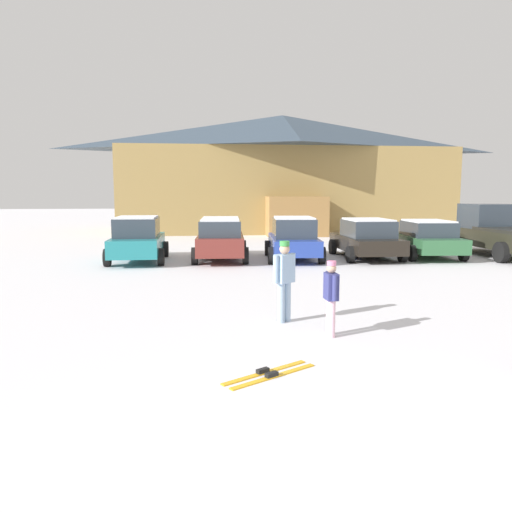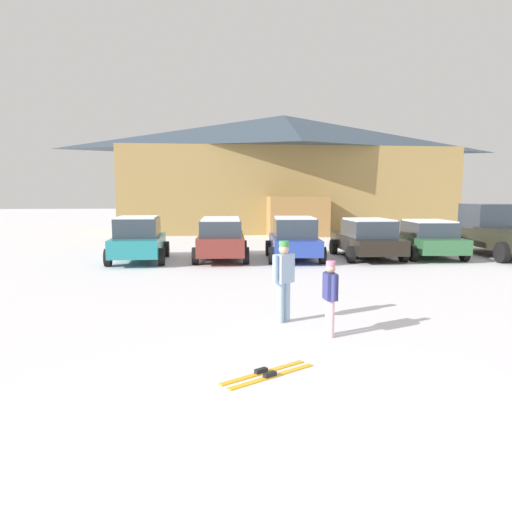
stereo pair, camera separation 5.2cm
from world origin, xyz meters
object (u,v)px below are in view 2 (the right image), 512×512
Objects in this scene: parked_maroon_van at (221,237)px; pair_of_skis at (267,374)px; parked_green_coupe at (427,238)px; parked_teal_hatchback at (139,239)px; skier_adult_in_blue_parka at (284,277)px; parked_black_sedan at (367,238)px; pickup_truck at (501,232)px; parked_blue_hatchback at (294,238)px; ski_lodge at (284,172)px; skier_teen_in_navy_coat at (330,294)px.

parked_maroon_van reaches higher than pair_of_skis.
parked_maroon_van is at bearing 179.27° from parked_green_coupe.
parked_teal_hatchback reaches higher than skier_adult_in_blue_parka.
parked_black_sedan is 5.79m from pickup_truck.
parked_blue_hatchback is at bearing -177.90° from parked_green_coupe.
parked_black_sedan is at bearing -178.68° from pickup_truck.
parked_green_coupe is at bearing 56.75° from pair_of_skis.
parked_teal_hatchback is 10.37m from skier_adult_in_blue_parka.
ski_lodge reaches higher than parked_green_coupe.
skier_teen_in_navy_coat is at bearing -65.91° from parked_teal_hatchback.
parked_teal_hatchback is at bearing 105.08° from pair_of_skis.
ski_lodge reaches higher than pair_of_skis.
parked_maroon_van is at bearing 179.84° from pickup_truck.
ski_lodge reaches higher than parked_maroon_van.
parked_maroon_van reaches higher than skier_teen_in_navy_coat.
parked_teal_hatchback is at bearing -117.37° from ski_lodge.
skier_teen_in_navy_coat is at bearing -96.86° from parked_blue_hatchback.
parked_blue_hatchback reaches higher than parked_green_coupe.
pickup_truck is 14.74m from skier_teen_in_navy_coat.
parked_maroon_van is 8.42m from parked_green_coupe.
parked_maroon_van is 0.98× the size of parked_green_coupe.
pair_of_skis is at bearing -102.16° from parked_blue_hatchback.
parked_blue_hatchback is (-2.15, -15.93, -3.19)m from ski_lodge.
parked_blue_hatchback is 8.80m from pickup_truck.
parked_teal_hatchback reaches higher than parked_black_sedan.
skier_teen_in_navy_coat is (-3.41, -26.43, -3.25)m from ski_lodge.
parked_maroon_van is at bearing 173.79° from parked_blue_hatchback.
skier_adult_in_blue_parka is at bearing -101.69° from parked_blue_hatchback.
parked_green_coupe is 3.16× the size of skier_teen_in_navy_coat.
skier_teen_in_navy_coat is 2.44m from pair_of_skis.
pair_of_skis is at bearing -99.65° from ski_lodge.
parked_maroon_van is 2.99× the size of pair_of_skis.
parked_green_coupe is 12.69m from skier_teen_in_navy_coat.
parked_green_coupe is 0.75× the size of pickup_truck.
parked_blue_hatchback is at bearing 83.14° from skier_teen_in_navy_coat.
parked_maroon_van is 10.92m from skier_teen_in_navy_coat.
skier_teen_in_navy_coat is 0.84× the size of skier_adult_in_blue_parka.
parked_maroon_van is 1.03× the size of parked_blue_hatchback.
pair_of_skis is at bearing -127.12° from skier_teen_in_navy_coat.
parked_black_sedan reaches higher than skier_teen_in_navy_coat.
pickup_truck is at bearing -67.00° from ski_lodge.
pickup_truck reaches higher than parked_blue_hatchback.
skier_adult_in_blue_parka is (-7.51, -9.58, 0.16)m from parked_green_coupe.
parked_teal_hatchback is 0.69× the size of pickup_truck.
parked_blue_hatchback reaches higher than skier_teen_in_navy_coat.
parked_maroon_van is 3.11× the size of skier_teen_in_navy_coat.
skier_teen_in_navy_coat is at bearing -58.74° from skier_adult_in_blue_parka.
parked_black_sedan is at bearing -86.87° from ski_lodge.
parked_blue_hatchback is at bearing 78.31° from skier_adult_in_blue_parka.
ski_lodge is at bearing 62.63° from parked_teal_hatchback.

